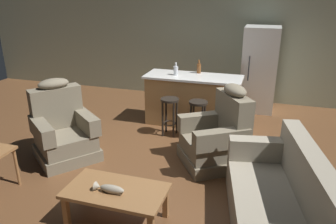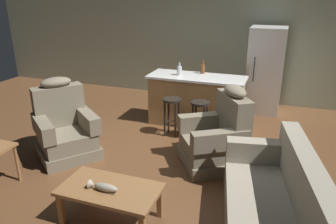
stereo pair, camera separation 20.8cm
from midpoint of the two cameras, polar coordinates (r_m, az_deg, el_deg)
ground_plane at (r=5.22m, az=-0.41°, el=-7.41°), size 12.00×12.00×0.00m
back_wall at (r=7.73m, az=6.80°, el=11.87°), size 12.00×0.05×2.60m
coffee_table at (r=3.73m, az=-10.66°, el=-13.82°), size 1.10×0.60×0.42m
fish_figurine at (r=3.65m, az=-11.86°, el=-12.96°), size 0.34×0.10×0.10m
couch at (r=3.70m, az=17.43°, el=-15.32°), size 1.20×2.03×0.94m
recliner_near_lamp at (r=5.29m, az=-18.87°, el=-3.16°), size 1.18×1.18×1.20m
recliner_near_island at (r=4.85m, az=7.49°, el=-4.35°), size 1.16×1.16×1.20m
kitchen_island at (r=6.23m, az=3.37°, el=2.08°), size 1.80×0.70×0.95m
bar_stool_left at (r=5.73m, az=-0.73°, el=0.37°), size 0.32×0.32×0.68m
bar_stool_right at (r=5.60m, az=4.18°, el=-0.16°), size 0.32×0.32×0.68m
refrigerator at (r=7.12m, az=14.78°, el=7.15°), size 0.70×0.69×1.76m
bottle_tall_green at (r=6.13m, az=0.38°, el=7.27°), size 0.09×0.09×0.24m
bottle_short_amber at (r=6.30m, az=4.44°, el=7.63°), size 0.08×0.08×0.26m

